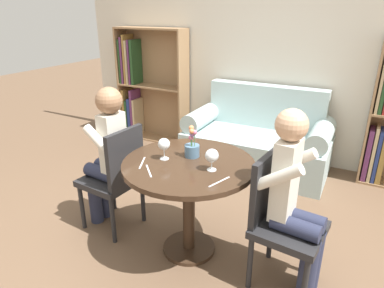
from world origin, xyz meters
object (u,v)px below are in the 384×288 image
at_px(person_right, 296,201).
at_px(flower_vase, 192,147).
at_px(bookshelf_left, 145,86).
at_px(chair_right, 280,217).
at_px(person_left, 107,155).
at_px(couch, 257,142).
at_px(wine_glass_right, 212,156).
at_px(wine_glass_left, 164,145).
at_px(chair_left, 116,175).

xyz_separation_m(person_right, flower_vase, (-0.77, 0.11, 0.17)).
bearing_deg(person_right, bookshelf_left, 57.95).
height_order(chair_right, person_left, person_left).
height_order(person_right, flower_vase, person_right).
xyz_separation_m(couch, wine_glass_right, (0.19, -1.71, 0.54)).
bearing_deg(wine_glass_left, person_right, 1.42).
height_order(bookshelf_left, person_left, bookshelf_left).
distance_m(person_right, wine_glass_right, 0.59).
bearing_deg(bookshelf_left, wine_glass_right, -46.08).
xyz_separation_m(couch, person_left, (-0.75, -1.67, 0.33)).
relative_size(bookshelf_left, chair_left, 1.68).
xyz_separation_m(bookshelf_left, flower_vase, (1.70, -1.85, 0.08)).
bearing_deg(chair_right, wine_glass_right, 102.29).
bearing_deg(bookshelf_left, person_left, -63.37).
xyz_separation_m(bookshelf_left, person_right, (2.47, -1.96, -0.09)).
bearing_deg(chair_left, wine_glass_right, 93.39).
height_order(bookshelf_left, chair_right, bookshelf_left).
distance_m(couch, chair_left, 1.82).
distance_m(couch, person_right, 1.87).
bearing_deg(chair_left, flower_vase, 105.04).
relative_size(person_right, wine_glass_right, 8.11).
distance_m(chair_left, person_left, 0.18).
relative_size(couch, wine_glass_left, 10.10).
relative_size(wine_glass_left, flower_vase, 0.66).
relative_size(chair_left, chair_right, 1.00).
distance_m(chair_left, flower_vase, 0.72).
height_order(wine_glass_left, wine_glass_right, wine_glass_left).
height_order(couch, wine_glass_left, couch).
xyz_separation_m(person_left, wine_glass_right, (0.94, -0.04, 0.20)).
xyz_separation_m(person_right, wine_glass_left, (-0.93, -0.02, 0.21)).
distance_m(chair_right, wine_glass_left, 0.91).
bearing_deg(wine_glass_left, person_left, 176.49).
bearing_deg(person_right, chair_right, 85.87).
xyz_separation_m(couch, chair_left, (-0.66, -1.69, 0.18)).
xyz_separation_m(chair_left, person_right, (1.41, 0.00, 0.15)).
bearing_deg(chair_left, wine_glass_left, 92.91).
bearing_deg(person_left, chair_left, 86.44).
height_order(chair_left, person_right, person_right).
relative_size(couch, chair_right, 1.76).
distance_m(couch, wine_glass_left, 1.80).
distance_m(chair_right, wine_glass_right, 0.59).
bearing_deg(chair_left, couch, 164.06).
bearing_deg(flower_vase, chair_left, -170.34).
height_order(couch, flower_vase, flower_vase).
bearing_deg(wine_glass_right, person_right, 3.29).
bearing_deg(couch, chair_left, -111.33).
xyz_separation_m(person_left, wine_glass_left, (0.57, -0.03, 0.21)).
distance_m(person_left, flower_vase, 0.75).
distance_m(couch, flower_vase, 1.66).
bearing_deg(flower_vase, couch, 89.07).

